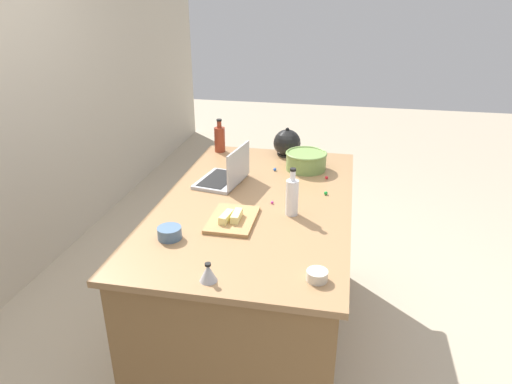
% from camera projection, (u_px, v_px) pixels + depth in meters
% --- Properties ---
extents(ground_plane, '(12.00, 12.00, 0.00)m').
position_uv_depth(ground_plane, '(256.00, 336.00, 2.81)').
color(ground_plane, '#B7A88E').
extents(island_counter, '(1.68, 0.99, 0.90)m').
position_uv_depth(island_counter, '(256.00, 273.00, 2.63)').
color(island_counter, olive).
rests_on(island_counter, ground).
extents(laptop, '(0.34, 0.28, 0.22)m').
position_uv_depth(laptop, '(226.00, 175.00, 2.64)').
color(laptop, '#B7B7BC').
rests_on(laptop, island_counter).
extents(mixing_bowl_large, '(0.25, 0.25, 0.11)m').
position_uv_depth(mixing_bowl_large, '(306.00, 160.00, 2.84)').
color(mixing_bowl_large, '#72934C').
rests_on(mixing_bowl_large, island_counter).
extents(bottle_vinegar, '(0.06, 0.06, 0.24)m').
position_uv_depth(bottle_vinegar, '(292.00, 196.00, 2.26)').
color(bottle_vinegar, white).
rests_on(bottle_vinegar, island_counter).
extents(bottle_soy, '(0.07, 0.07, 0.22)m').
position_uv_depth(bottle_soy, '(220.00, 139.00, 3.13)').
color(bottle_soy, maroon).
rests_on(bottle_soy, island_counter).
extents(kettle, '(0.21, 0.18, 0.20)m').
position_uv_depth(kettle, '(287.00, 143.00, 3.07)').
color(kettle, black).
rests_on(kettle, island_counter).
extents(cutting_board, '(0.30, 0.21, 0.02)m').
position_uv_depth(cutting_board, '(233.00, 220.00, 2.23)').
color(cutting_board, '#AD7F4C').
rests_on(cutting_board, island_counter).
extents(butter_stick_left, '(0.11, 0.04, 0.04)m').
position_uv_depth(butter_stick_left, '(237.00, 216.00, 2.21)').
color(butter_stick_left, '#F4E58C').
rests_on(butter_stick_left, cutting_board).
extents(butter_stick_right, '(0.11, 0.05, 0.04)m').
position_uv_depth(butter_stick_right, '(226.00, 217.00, 2.20)').
color(butter_stick_right, '#F4E58C').
rests_on(butter_stick_right, cutting_board).
extents(ramekin_small, '(0.08, 0.08, 0.04)m').
position_uv_depth(ramekin_small, '(317.00, 276.00, 1.78)').
color(ramekin_small, beige).
rests_on(ramekin_small, island_counter).
extents(ramekin_medium, '(0.11, 0.11, 0.05)m').
position_uv_depth(ramekin_medium, '(170.00, 233.00, 2.07)').
color(ramekin_medium, slate).
rests_on(ramekin_medium, island_counter).
extents(kitchen_timer, '(0.07, 0.07, 0.08)m').
position_uv_depth(kitchen_timer, '(208.00, 273.00, 1.77)').
color(kitchen_timer, '#B2B2B7').
rests_on(kitchen_timer, island_counter).
extents(candy_0, '(0.02, 0.02, 0.02)m').
position_uv_depth(candy_0, '(326.00, 178.00, 2.71)').
color(candy_0, red).
rests_on(candy_0, island_counter).
extents(candy_1, '(0.02, 0.02, 0.02)m').
position_uv_depth(candy_1, '(275.00, 169.00, 2.83)').
color(candy_1, blue).
rests_on(candy_1, island_counter).
extents(candy_2, '(0.02, 0.02, 0.02)m').
position_uv_depth(candy_2, '(324.00, 158.00, 3.01)').
color(candy_2, green).
rests_on(candy_2, island_counter).
extents(candy_3, '(0.02, 0.02, 0.02)m').
position_uv_depth(candy_3, '(326.00, 193.00, 2.51)').
color(candy_3, green).
rests_on(candy_3, island_counter).
extents(candy_4, '(0.01, 0.01, 0.01)m').
position_uv_depth(candy_4, '(272.00, 202.00, 2.41)').
color(candy_4, '#CC3399').
rests_on(candy_4, island_counter).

